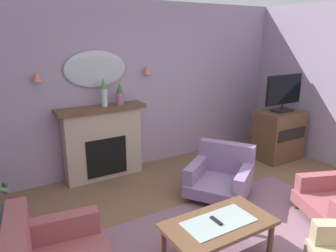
{
  "coord_description": "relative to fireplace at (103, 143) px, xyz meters",
  "views": [
    {
      "loc": [
        -2.24,
        -1.75,
        2.21
      ],
      "look_at": [
        -0.12,
        1.78,
        1.02
      ],
      "focal_mm": 33.78,
      "sensor_mm": 36.0,
      "label": 1
    }
  ],
  "objects": [
    {
      "name": "patterned_rug",
      "position": [
        0.7,
        -2.61,
        -0.56
      ],
      "size": [
        3.2,
        2.4,
        0.01
      ],
      "primitive_type": "cube",
      "color": "#7F5B6B",
      "rests_on": "ground"
    },
    {
      "name": "armchair_in_corner",
      "position": [
        1.21,
        -1.43,
        -0.27
      ],
      "size": [
        1.13,
        1.12,
        0.71
      ],
      "color": "gray",
      "rests_on": "ground"
    },
    {
      "name": "tv_flatscreen",
      "position": [
        3.01,
        -0.91,
        0.68
      ],
      "size": [
        0.84,
        0.24,
        0.65
      ],
      "color": "black",
      "rests_on": "tv_cabinet"
    },
    {
      "name": "wall_sconce_right",
      "position": [
        0.85,
        0.09,
        1.09
      ],
      "size": [
        0.14,
        0.14,
        0.14
      ],
      "primitive_type": "cone",
      "color": "#D17066"
    },
    {
      "name": "tv_cabinet",
      "position": [
        3.01,
        -0.89,
        -0.12
      ],
      "size": [
        0.8,
        0.57,
        0.9
      ],
      "color": "brown",
      "rests_on": "ground"
    },
    {
      "name": "coffee_table",
      "position": [
        0.28,
        -2.48,
        -0.19
      ],
      "size": [
        1.1,
        0.6,
        0.45
      ],
      "color": "brown",
      "rests_on": "ground"
    },
    {
      "name": "fireplace",
      "position": [
        0.0,
        0.0,
        0.0
      ],
      "size": [
        1.36,
        0.36,
        1.16
      ],
      "color": "tan",
      "rests_on": "ground"
    },
    {
      "name": "wall_mirror",
      "position": [
        0.0,
        0.14,
        1.14
      ],
      "size": [
        0.96,
        0.06,
        0.56
      ],
      "primitive_type": "ellipsoid",
      "color": "#B2BCC6"
    },
    {
      "name": "mantel_vase_centre",
      "position": [
        0.05,
        -0.03,
        0.81
      ],
      "size": [
        0.1,
        0.1,
        0.43
      ],
      "color": "silver",
      "rests_on": "fireplace"
    },
    {
      "name": "wall_back",
      "position": [
        0.7,
        0.22,
        0.8
      ],
      "size": [
        6.73,
        0.1,
        2.74
      ],
      "primitive_type": "cube",
      "color": "#9E8CA8",
      "rests_on": "ground"
    },
    {
      "name": "tv_remote",
      "position": [
        0.26,
        -2.47,
        -0.12
      ],
      "size": [
        0.04,
        0.16,
        0.02
      ],
      "primitive_type": "cube",
      "color": "black",
      "rests_on": "coffee_table"
    },
    {
      "name": "wall_sconce_left",
      "position": [
        -0.85,
        0.09,
        1.09
      ],
      "size": [
        0.14,
        0.14,
        0.14
      ],
      "primitive_type": "cone",
      "color": "#D17066"
    },
    {
      "name": "mantel_vase_left",
      "position": [
        0.3,
        -0.03,
        0.75
      ],
      "size": [
        0.11,
        0.11,
        0.35
      ],
      "color": "#9E6084",
      "rests_on": "fireplace"
    }
  ]
}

